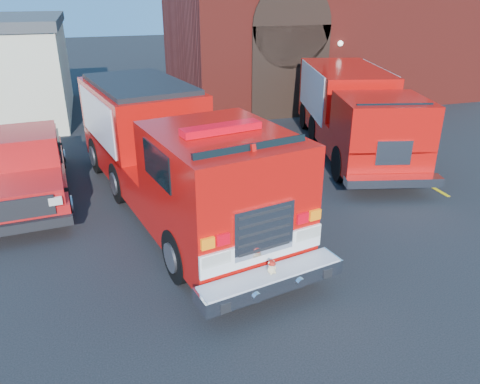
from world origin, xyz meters
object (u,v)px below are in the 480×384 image
object	(u,v)px
pickup_truck	(23,166)
fire_engine	(171,152)
secondary_truck	(354,110)
fire_station	(316,12)

from	to	relation	value
pickup_truck	fire_engine	bearing A→B (deg)	-26.73
fire_engine	secondary_truck	bearing A→B (deg)	22.28
pickup_truck	fire_station	bearing A→B (deg)	37.77
fire_station	secondary_truck	world-z (taller)	fire_station
fire_station	secondary_truck	size ratio (longest dim) A/B	1.71
fire_engine	pickup_truck	distance (m)	4.37
fire_engine	secondary_truck	size ratio (longest dim) A/B	1.15
pickup_truck	secondary_truck	xyz separation A→B (m)	(10.88, 0.93, 0.56)
fire_station	pickup_truck	xyz separation A→B (m)	(-14.00, -10.85, -3.31)
fire_engine	pickup_truck	xyz separation A→B (m)	(-3.86, 1.95, -0.64)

